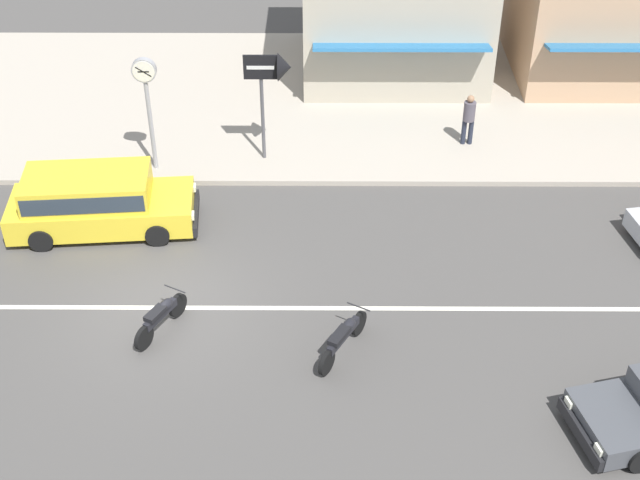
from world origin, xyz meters
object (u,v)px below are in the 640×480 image
minivan_yellow_0 (95,200)px  motorcycle_1 (344,337)px  arrow_signboard (279,72)px  pedestrian_by_shop (469,116)px  street_clock (146,87)px  motorcycle_2 (161,316)px

minivan_yellow_0 → motorcycle_1: (6.18, -4.59, -0.42)m
arrow_signboard → pedestrian_by_shop: 5.71m
minivan_yellow_0 → street_clock: size_ratio=1.47×
minivan_yellow_0 → pedestrian_by_shop: 10.70m
minivan_yellow_0 → motorcycle_2: (2.19, -3.93, -0.43)m
arrow_signboard → pedestrian_by_shop: arrow_signboard is taller
motorcycle_2 → pedestrian_by_shop: 11.11m
motorcycle_2 → minivan_yellow_0: bearing=119.2°
arrow_signboard → pedestrian_by_shop: size_ratio=2.06×
minivan_yellow_0 → pedestrian_by_shop: size_ratio=3.12×
street_clock → arrow_signboard: bearing=8.6°
motorcycle_1 → pedestrian_by_shop: 9.43m
street_clock → minivan_yellow_0: bearing=-111.4°
motorcycle_1 → arrow_signboard: bearing=101.9°
minivan_yellow_0 → arrow_signboard: 5.89m
motorcycle_2 → street_clock: (-1.15, 6.60, 2.20)m
motorcycle_1 → motorcycle_2: same height
motorcycle_1 → street_clock: (-5.13, 7.26, 2.20)m
street_clock → pedestrian_by_shop: bearing=8.9°
street_clock → arrow_signboard: 3.53m
minivan_yellow_0 → arrow_signboard: size_ratio=1.52×
pedestrian_by_shop → arrow_signboard: bearing=-171.0°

